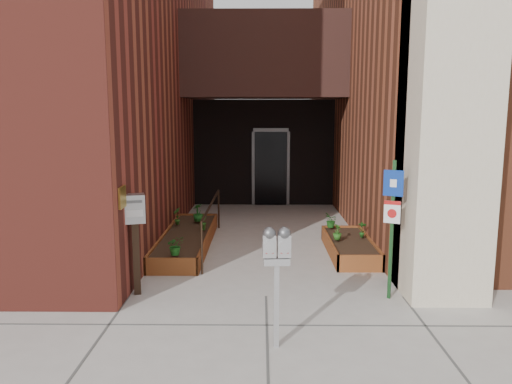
{
  "coord_description": "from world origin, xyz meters",
  "views": [
    {
      "loc": [
        -0.07,
        -6.94,
        2.67
      ],
      "look_at": [
        -0.16,
        1.8,
        1.25
      ],
      "focal_mm": 35.0,
      "sensor_mm": 36.0,
      "label": 1
    }
  ],
  "objects": [
    {
      "name": "handrail",
      "position": [
        -1.05,
        2.65,
        0.75
      ],
      "size": [
        0.04,
        3.34,
        0.9
      ],
      "color": "black",
      "rests_on": "ground"
    },
    {
      "name": "shrub_right_a",
      "position": [
        1.35,
        2.13,
        0.45
      ],
      "size": [
        0.21,
        0.21,
        0.3
      ],
      "primitive_type": "imported",
      "rotation": [
        0.0,
        0.0,
        1.22
      ],
      "color": "#29611B",
      "rests_on": "planter_right"
    },
    {
      "name": "shrub_left_a",
      "position": [
        -1.5,
        1.1,
        0.46
      ],
      "size": [
        0.38,
        0.38,
        0.32
      ],
      "primitive_type": "imported",
      "rotation": [
        0.0,
        0.0,
        0.42
      ],
      "color": "#1D5D1A",
      "rests_on": "planter_left"
    },
    {
      "name": "shrub_left_c",
      "position": [
        -1.45,
        3.67,
        0.49
      ],
      "size": [
        0.31,
        0.31,
        0.39
      ],
      "primitive_type": "imported",
      "rotation": [
        0.0,
        0.0,
        4.04
      ],
      "color": "#19571B",
      "rests_on": "planter_left"
    },
    {
      "name": "planter_left",
      "position": [
        -1.55,
        2.7,
        0.13
      ],
      "size": [
        0.9,
        3.6,
        0.3
      ],
      "color": "maroon",
      "rests_on": "ground"
    },
    {
      "name": "ground",
      "position": [
        0.0,
        0.0,
        0.0
      ],
      "size": [
        80.0,
        80.0,
        0.0
      ],
      "primitive_type": "plane",
      "color": "#9E9991",
      "rests_on": "ground"
    },
    {
      "name": "shrub_left_b",
      "position": [
        -1.25,
        2.9,
        0.46
      ],
      "size": [
        0.19,
        0.19,
        0.32
      ],
      "primitive_type": "imported",
      "rotation": [
        0.0,
        0.0,
        1.67
      ],
      "color": "#275C1A",
      "rests_on": "planter_left"
    },
    {
      "name": "payment_dropbox",
      "position": [
        -1.9,
        0.09,
        1.08
      ],
      "size": [
        0.35,
        0.29,
        1.49
      ],
      "color": "black",
      "rests_on": "ground"
    },
    {
      "name": "sign_post",
      "position": [
        1.77,
        -0.06,
        1.23
      ],
      "size": [
        0.26,
        0.13,
        2.0
      ],
      "color": "#143818",
      "rests_on": "ground"
    },
    {
      "name": "architecture",
      "position": [
        -0.18,
        6.89,
        4.98
      ],
      "size": [
        20.0,
        14.6,
        10.0
      ],
      "color": "maroon",
      "rests_on": "ground"
    },
    {
      "name": "planter_right",
      "position": [
        1.6,
        2.2,
        0.13
      ],
      "size": [
        0.8,
        2.2,
        0.3
      ],
      "color": "maroon",
      "rests_on": "ground"
    },
    {
      "name": "shrub_right_b",
      "position": [
        1.85,
        2.3,
        0.45
      ],
      "size": [
        0.21,
        0.21,
        0.31
      ],
      "primitive_type": "imported",
      "rotation": [
        0.0,
        0.0,
        2.75
      ],
      "color": "#1D5418",
      "rests_on": "planter_right"
    },
    {
      "name": "shrub_left_d",
      "position": [
        -1.85,
        3.35,
        0.49
      ],
      "size": [
        0.25,
        0.25,
        0.37
      ],
      "primitive_type": "imported",
      "rotation": [
        0.0,
        0.0,
        5.09
      ],
      "color": "#275718",
      "rests_on": "planter_left"
    },
    {
      "name": "shrub_right_c",
      "position": [
        1.37,
        3.1,
        0.45
      ],
      "size": [
        0.3,
        0.3,
        0.31
      ],
      "primitive_type": "imported",
      "rotation": [
        0.0,
        0.0,
        4.79
      ],
      "color": "#1A5217",
      "rests_on": "planter_right"
    },
    {
      "name": "parking_meter",
      "position": [
        0.1,
        -1.57,
        1.09
      ],
      "size": [
        0.32,
        0.15,
        1.41
      ],
      "color": "#AEAEB0",
      "rests_on": "ground"
    }
  ]
}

